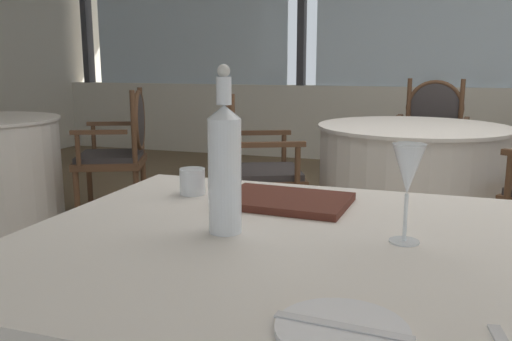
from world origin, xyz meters
TOP-DOWN VIEW (x-y plane):
  - ground_plane at (0.00, 0.00)m, footprint 11.98×11.98m
  - window_wall_far at (0.00, 3.44)m, footprint 9.22×0.14m
  - side_plate at (-0.06, -1.98)m, footprint 0.19×0.19m
  - butter_knife at (-0.06, -1.98)m, footprint 0.20×0.03m
  - water_bottle at (-0.39, -1.60)m, footprint 0.07×0.07m
  - wine_glass at (0.00, -1.55)m, footprint 0.07×0.07m
  - water_tumbler at (-0.61, -1.30)m, footprint 0.07×0.07m
  - menu_book at (-0.32, -1.33)m, footprint 0.35×0.26m
  - dining_chair_0_2 at (-2.03, 0.57)m, footprint 0.60×0.64m
  - background_table_1 at (-0.06, 0.69)m, footprint 1.16×1.16m
  - dining_chair_1_0 at (-0.98, 0.28)m, footprint 0.61×0.64m
  - dining_chair_1_2 at (0.04, 1.69)m, footprint 0.57×0.51m

SIDE VIEW (x-z plane):
  - ground_plane at x=0.00m, z-range 0.00..0.00m
  - background_table_1 at x=-0.06m, z-range 0.00..0.74m
  - dining_chair_0_2 at x=-2.03m, z-range 0.07..1.01m
  - dining_chair_1_0 at x=-0.98m, z-range 0.08..1.02m
  - dining_chair_1_2 at x=0.04m, z-range 0.08..1.07m
  - side_plate at x=-0.06m, z-range 0.74..0.75m
  - menu_book at x=-0.32m, z-range 0.74..0.76m
  - butter_knife at x=-0.06m, z-range 0.74..0.75m
  - water_tumbler at x=-0.61m, z-range 0.74..0.81m
  - water_bottle at x=-0.39m, z-range 0.70..1.08m
  - wine_glass at x=0.00m, z-range 0.78..1.00m
  - window_wall_far at x=0.00m, z-range -0.28..2.53m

